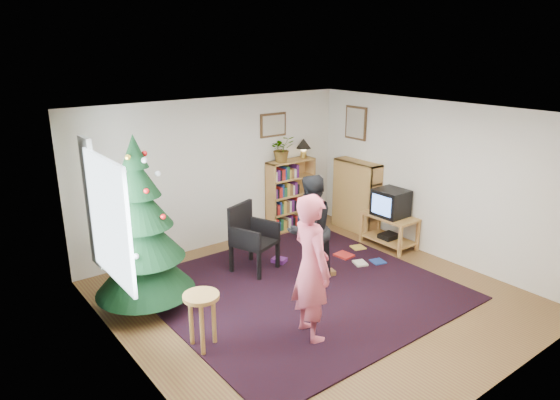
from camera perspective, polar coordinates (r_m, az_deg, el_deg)
floor at (r=6.96m, az=3.97°, el=-11.07°), size 5.00×5.00×0.00m
ceiling at (r=6.18m, az=4.46°, el=9.77°), size 5.00×5.00×0.00m
wall_back at (r=8.41m, az=-7.17°, el=3.07°), size 5.00×0.02×2.50m
wall_front at (r=5.02m, az=23.67°, el=-8.47°), size 5.00×0.02×2.50m
wall_left at (r=5.25m, az=-16.83°, el=-6.58°), size 0.02×5.00×2.50m
wall_right at (r=8.27m, az=17.29°, el=2.16°), size 0.02×5.00×2.50m
rug at (r=7.16m, az=2.37°, el=-10.11°), size 3.80×3.60×0.02m
window_pane at (r=5.70m, az=-18.96°, el=-2.16°), size 0.04×1.20×1.40m
curtain at (r=6.35m, az=-20.71°, el=-0.37°), size 0.06×0.35×1.60m
picture_back at (r=8.87m, az=-0.79°, el=8.57°), size 0.55×0.03×0.42m
picture_right at (r=9.20m, az=8.67°, el=8.70°), size 0.03×0.50×0.60m
christmas_tree at (r=6.54m, az=-15.52°, el=-4.37°), size 1.27×1.27×2.30m
bookshelf_back at (r=9.23m, az=1.21°, el=0.73°), size 0.95×0.30×1.30m
bookshelf_right at (r=9.24m, az=8.73°, el=0.54°), size 0.30×0.95×1.30m
tv_stand at (r=8.69m, az=12.36°, el=-3.12°), size 0.51×0.91×0.55m
crt_tv at (r=8.55m, az=12.55°, el=-0.31°), size 0.48×0.52×0.45m
armchair at (r=7.59m, az=-3.43°, el=-3.93°), size 0.73×0.74×1.03m
stool at (r=5.73m, az=-8.95°, el=-11.97°), size 0.41×0.41×0.68m
person_standing at (r=5.75m, az=3.60°, el=-7.72°), size 0.54×0.71×1.76m
person_by_chair at (r=7.15m, az=3.40°, el=-3.30°), size 0.79×0.63×1.58m
potted_plant at (r=8.90m, az=0.24°, el=5.88°), size 0.51×0.47×0.47m
table_lamp at (r=9.20m, az=2.71°, el=6.32°), size 0.27×0.27×0.36m
floor_clutter at (r=8.08m, az=6.75°, el=-6.62°), size 1.60×1.15×0.08m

